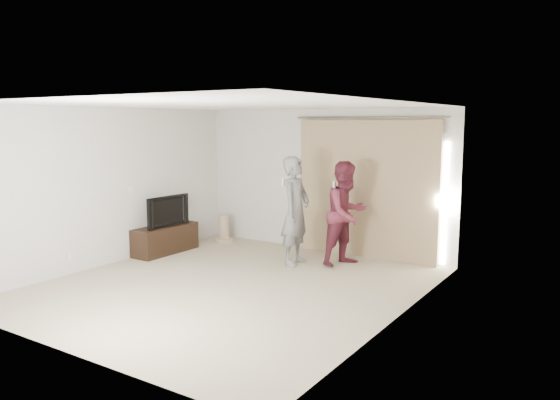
% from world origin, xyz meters
% --- Properties ---
extents(floor, '(5.50, 5.50, 0.00)m').
position_xyz_m(floor, '(0.00, 0.00, 0.00)').
color(floor, tan).
rests_on(floor, ground).
extents(wall_back, '(5.00, 0.04, 2.60)m').
position_xyz_m(wall_back, '(0.00, 2.75, 1.30)').
color(wall_back, beige).
rests_on(wall_back, ground).
extents(wall_left, '(0.04, 5.50, 2.60)m').
position_xyz_m(wall_left, '(-2.50, -0.00, 1.30)').
color(wall_left, beige).
rests_on(wall_left, ground).
extents(ceiling, '(5.00, 5.50, 0.01)m').
position_xyz_m(ceiling, '(0.00, 0.00, 2.60)').
color(ceiling, white).
rests_on(ceiling, wall_back).
extents(curtain, '(2.80, 0.11, 2.46)m').
position_xyz_m(curtain, '(0.91, 2.68, 1.20)').
color(curtain, '#99845D').
rests_on(curtain, ground).
extents(tv_console, '(0.45, 1.29, 0.50)m').
position_xyz_m(tv_console, '(-2.27, 0.97, 0.25)').
color(tv_console, black).
rests_on(tv_console, ground).
extents(tv, '(0.16, 0.97, 0.56)m').
position_xyz_m(tv, '(-2.27, 0.97, 0.78)').
color(tv, black).
rests_on(tv, tv_console).
extents(scratching_post, '(0.40, 0.40, 0.53)m').
position_xyz_m(scratching_post, '(-1.97, 2.29, 0.21)').
color(scratching_post, tan).
rests_on(scratching_post, ground).
extents(person_man, '(0.48, 0.69, 1.80)m').
position_xyz_m(person_man, '(0.12, 1.59, 0.90)').
color(person_man, slate).
rests_on(person_man, ground).
extents(person_woman, '(0.89, 1.01, 1.73)m').
position_xyz_m(person_woman, '(0.86, 2.00, 0.86)').
color(person_woman, maroon).
rests_on(person_woman, ground).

